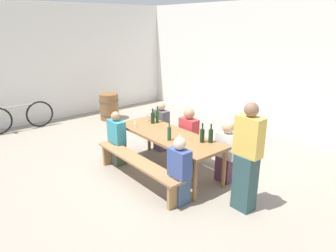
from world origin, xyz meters
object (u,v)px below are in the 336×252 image
at_px(wine_bottle_3, 211,135).
at_px(seated_guest_far_0, 161,127).
at_px(bench_far, 195,144).
at_px(wine_bottle_1, 157,116).
at_px(tasting_table, 168,138).
at_px(seated_guest_near_0, 117,140).
at_px(parked_bicycle_0, 19,117).
at_px(wine_bottle_0, 169,133).
at_px(wine_bottle_4, 202,135).
at_px(wine_bottle_2, 153,118).
at_px(seated_guest_far_2, 227,153).
at_px(bench_near, 137,164).
at_px(wine_glass_2, 147,116).
at_px(standing_host, 247,160).
at_px(wine_glass_0, 135,122).
at_px(seated_guest_near_1, 179,173).
at_px(wine_glass_1, 180,135).
at_px(seated_guest_far_1, 189,137).
at_px(wine_barrel, 109,107).

bearing_deg(wine_bottle_3, seated_guest_far_0, 171.08).
distance_m(bench_far, wine_bottle_1, 0.94).
relative_size(tasting_table, seated_guest_near_0, 2.12).
relative_size(seated_guest_near_0, parked_bicycle_0, 0.62).
relative_size(wine_bottle_0, wine_bottle_4, 1.00).
xyz_separation_m(wine_bottle_2, seated_guest_far_2, (1.60, 0.39, -0.33)).
bearing_deg(wine_bottle_1, parked_bicycle_0, -153.73).
bearing_deg(bench_near, tasting_table, 90.00).
height_order(wine_bottle_0, seated_guest_far_2, seated_guest_far_2).
distance_m(wine_glass_2, standing_host, 2.55).
distance_m(wine_glass_0, seated_guest_far_2, 1.83).
bearing_deg(seated_guest_near_1, wine_glass_2, 67.95).
xyz_separation_m(wine_glass_0, seated_guest_far_0, (-0.20, 0.79, -0.34)).
height_order(wine_glass_1, wine_glass_2, wine_glass_1).
bearing_deg(seated_guest_near_1, seated_guest_far_0, 58.92).
bearing_deg(wine_glass_0, seated_guest_near_0, -123.25).
distance_m(tasting_table, wine_glass_0, 0.76).
distance_m(bench_near, standing_host, 1.89).
relative_size(wine_bottle_4, standing_host, 0.20).
height_order(tasting_table, seated_guest_far_0, seated_guest_far_0).
height_order(wine_bottle_1, wine_bottle_2, wine_bottle_1).
relative_size(wine_bottle_0, seated_guest_near_0, 0.31).
height_order(wine_glass_2, seated_guest_far_1, seated_guest_far_1).
height_order(tasting_table, wine_bottle_1, wine_bottle_1).
bearing_deg(wine_bottle_1, wine_glass_2, -159.13).
distance_m(wine_glass_1, parked_bicycle_0, 4.88).
distance_m(seated_guest_far_1, parked_bicycle_0, 4.66).
distance_m(seated_guest_far_2, standing_host, 0.91).
distance_m(wine_bottle_4, parked_bicycle_0, 5.20).
xyz_separation_m(tasting_table, bench_far, (0.00, 0.70, -0.32)).
xyz_separation_m(seated_guest_far_0, seated_guest_far_2, (1.82, 0.00, 0.02)).
height_order(wine_bottle_2, wine_bottle_4, wine_bottle_4).
height_order(wine_bottle_4, parked_bicycle_0, wine_bottle_4).
bearing_deg(bench_near, wine_barrel, 157.41).
bearing_deg(wine_barrel, wine_glass_0, -19.74).
height_order(seated_guest_far_0, standing_host, standing_host).
relative_size(bench_near, wine_bottle_4, 6.47).
bearing_deg(parked_bicycle_0, seated_guest_far_0, -56.71).
relative_size(tasting_table, parked_bicycle_0, 1.32).
distance_m(tasting_table, seated_guest_far_2, 1.09).
distance_m(bench_near, wine_glass_1, 0.90).
xyz_separation_m(bench_near, seated_guest_near_0, (-0.90, 0.15, 0.14)).
xyz_separation_m(tasting_table, wine_bottle_0, (0.25, -0.18, 0.20)).
relative_size(wine_bottle_2, seated_guest_far_0, 0.28).
xyz_separation_m(wine_bottle_3, seated_guest_far_0, (-1.67, 0.26, -0.36)).
distance_m(wine_glass_0, wine_barrel, 3.13).
xyz_separation_m(bench_near, wine_bottle_4, (0.68, 0.88, 0.52)).
bearing_deg(wine_bottle_2, wine_bottle_0, -20.29).
bearing_deg(bench_far, wine_bottle_2, -141.23).
distance_m(wine_bottle_3, seated_guest_far_2, 0.45).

